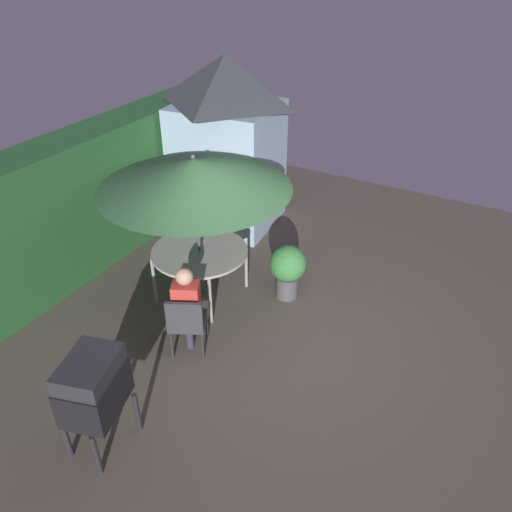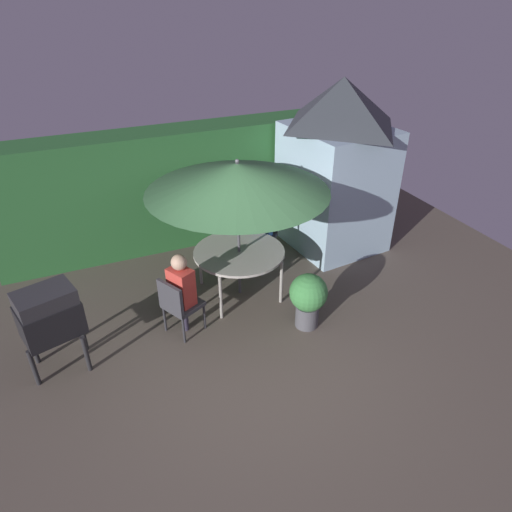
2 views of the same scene
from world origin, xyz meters
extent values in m
plane|color=brown|center=(0.00, 0.00, 0.00)|extent=(11.00, 11.00, 0.00)
cube|color=#28602D|center=(0.00, 3.50, 1.08)|extent=(6.63, 0.77, 2.17)
cube|color=#9EBCD1|center=(2.50, 2.25, 1.12)|extent=(1.69, 1.85, 2.23)
pyramid|color=#33383D|center=(2.50, 2.25, 2.64)|extent=(1.80, 1.96, 0.81)
cube|color=gray|center=(2.42, 3.11, 0.87)|extent=(0.64, 0.09, 1.74)
cylinder|color=#B2ADA3|center=(0.27, 1.35, 0.76)|extent=(1.42, 1.42, 0.04)
cylinder|color=gray|center=(-0.23, 0.86, 0.37)|extent=(0.05, 0.05, 0.74)
cylinder|color=gray|center=(0.76, 0.86, 0.37)|extent=(0.05, 0.05, 0.74)
cylinder|color=gray|center=(-0.23, 1.85, 0.37)|extent=(0.05, 0.05, 0.74)
cylinder|color=gray|center=(0.76, 1.85, 0.37)|extent=(0.05, 0.05, 0.74)
cylinder|color=#4C4C51|center=(0.27, 1.35, 1.10)|extent=(0.04, 0.04, 2.19)
cone|color=#2D5633|center=(0.27, 1.35, 1.99)|extent=(2.66, 2.66, 0.41)
sphere|color=#4C4C51|center=(0.27, 1.35, 2.22)|extent=(0.06, 0.06, 0.06)
cube|color=black|center=(-2.48, 0.74, 0.78)|extent=(0.81, 0.68, 0.45)
cube|color=#2B2B2E|center=(-2.48, 0.74, 1.10)|extent=(0.77, 0.64, 0.20)
cylinder|color=#262628|center=(-2.79, 0.53, 0.28)|extent=(0.06, 0.06, 0.55)
cylinder|color=#262628|center=(-2.17, 0.53, 0.28)|extent=(0.06, 0.06, 0.55)
cylinder|color=#262628|center=(-2.79, 0.95, 0.28)|extent=(0.06, 0.06, 0.55)
cylinder|color=#262628|center=(-2.17, 0.95, 0.28)|extent=(0.06, 0.06, 0.55)
cube|color=#38383D|center=(-0.80, 0.81, 0.45)|extent=(0.62, 0.62, 0.06)
cube|color=#38383D|center=(-0.99, 0.72, 0.68)|extent=(0.25, 0.43, 0.45)
cylinder|color=#2C2C30|center=(-1.07, 0.90, 0.23)|extent=(0.04, 0.04, 0.45)
cylinder|color=#2C2C30|center=(-0.89, 0.55, 0.23)|extent=(0.04, 0.04, 0.45)
cylinder|color=#2C2C30|center=(-0.71, 1.08, 0.23)|extent=(0.04, 0.04, 0.45)
cylinder|color=#2C2C30|center=(-0.53, 0.73, 0.23)|extent=(0.04, 0.04, 0.45)
cube|color=#38383D|center=(1.02, 2.17, 0.45)|extent=(0.65, 0.65, 0.06)
cube|color=#38383D|center=(1.16, 2.32, 0.68)|extent=(0.37, 0.35, 0.45)
cylinder|color=#2C2C30|center=(1.30, 2.18, 0.23)|extent=(0.04, 0.04, 0.45)
cylinder|color=#2C2C30|center=(1.01, 2.45, 0.23)|extent=(0.04, 0.04, 0.45)
cylinder|color=#2C2C30|center=(1.03, 1.89, 0.23)|extent=(0.04, 0.04, 0.45)
cylinder|color=#2C2C30|center=(0.74, 2.16, 0.23)|extent=(0.04, 0.04, 0.45)
cylinder|color=#4C4C51|center=(0.86, 0.20, 0.18)|extent=(0.34, 0.34, 0.35)
sphere|color=#3D8442|center=(0.86, 0.20, 0.58)|extent=(0.55, 0.55, 0.55)
cube|color=#CC3D33|center=(-0.80, 0.81, 0.76)|extent=(0.37, 0.41, 0.55)
sphere|color=tan|center=(-0.80, 0.81, 1.15)|extent=(0.22, 0.22, 0.22)
cylinder|color=#383347|center=(-0.80, 0.81, 0.24)|extent=(0.10, 0.10, 0.48)
cube|color=#3866B2|center=(1.02, 2.17, 0.76)|extent=(0.41, 0.41, 0.55)
sphere|color=tan|center=(1.02, 2.17, 1.15)|extent=(0.22, 0.22, 0.22)
cylinder|color=#383347|center=(1.02, 2.17, 0.24)|extent=(0.10, 0.10, 0.48)
camera|label=1|loc=(-4.80, -2.45, 4.70)|focal=35.63mm
camera|label=2|loc=(-1.91, -4.31, 4.35)|focal=31.97mm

